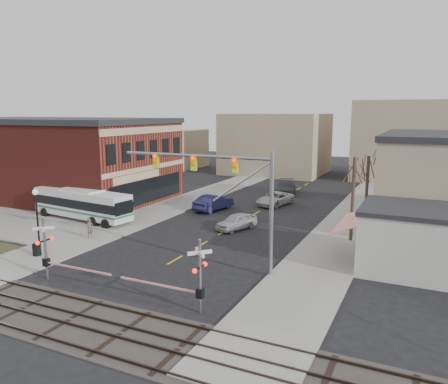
# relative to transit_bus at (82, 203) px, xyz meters

# --- Properties ---
(ground) EXTENTS (160.00, 160.00, 0.00)m
(ground) POSITION_rel_transit_bus_xyz_m (14.23, -8.13, -1.64)
(ground) COLOR black
(ground) RESTS_ON ground
(sidewalk_west) EXTENTS (5.00, 60.00, 0.12)m
(sidewalk_west) POSITION_rel_transit_bus_xyz_m (4.73, 11.87, -1.58)
(sidewalk_west) COLOR gray
(sidewalk_west) RESTS_ON ground
(sidewalk_east) EXTENTS (5.00, 60.00, 0.12)m
(sidewalk_east) POSITION_rel_transit_bus_xyz_m (23.73, 11.87, -1.58)
(sidewalk_east) COLOR gray
(sidewalk_east) RESTS_ON ground
(ballast_strip) EXTENTS (160.00, 5.00, 0.06)m
(ballast_strip) POSITION_rel_transit_bus_xyz_m (14.23, -16.13, -1.61)
(ballast_strip) COLOR #332D28
(ballast_strip) RESTS_ON ground
(rail_tracks) EXTENTS (160.00, 3.91, 0.14)m
(rail_tracks) POSITION_rel_transit_bus_xyz_m (14.23, -16.13, -1.52)
(rail_tracks) COLOR #2D231E
(rail_tracks) RESTS_ON ground
(brick_building) EXTENTS (30.40, 15.40, 9.60)m
(brick_building) POSITION_rel_transit_bus_xyz_m (-12.75, 7.87, 3.17)
(brick_building) COLOR maroon
(brick_building) RESTS_ON ground
(awning_shop) EXTENTS (9.74, 6.20, 4.30)m
(awning_shop) POSITION_rel_transit_bus_xyz_m (30.20, -1.13, 0.52)
(awning_shop) COLOR beige
(awning_shop) RESTS_ON ground
(tree_east_a) EXTENTS (0.28, 0.28, 6.75)m
(tree_east_a) POSITION_rel_transit_bus_xyz_m (24.73, 3.87, 1.85)
(tree_east_a) COLOR #382B21
(tree_east_a) RESTS_ON sidewalk_east
(tree_east_b) EXTENTS (0.28, 0.28, 6.30)m
(tree_east_b) POSITION_rel_transit_bus_xyz_m (25.03, 9.87, 1.63)
(tree_east_b) COLOR #382B21
(tree_east_b) RESTS_ON sidewalk_east
(tree_east_c) EXTENTS (0.28, 0.28, 7.20)m
(tree_east_c) POSITION_rel_transit_bus_xyz_m (25.23, 17.87, 2.08)
(tree_east_c) COLOR #382B21
(tree_east_c) RESTS_ON sidewalk_east
(transit_bus) EXTENTS (11.42, 3.76, 2.88)m
(transit_bus) POSITION_rel_transit_bus_xyz_m (0.00, 0.00, 0.00)
(transit_bus) COLOR silver
(transit_bus) RESTS_ON ground
(traffic_signal_mast) EXTENTS (11.03, 0.30, 8.00)m
(traffic_signal_mast) POSITION_rel_transit_bus_xyz_m (18.37, -6.11, 4.15)
(traffic_signal_mast) COLOR gray
(traffic_signal_mast) RESTS_ON ground
(rr_crossing_west) EXTENTS (5.60, 1.36, 4.00)m
(rr_crossing_west) POSITION_rel_transit_bus_xyz_m (9.25, -12.56, 0.32)
(rr_crossing_west) COLOR gray
(rr_crossing_west) RESTS_ON ground
(rr_crossing_east) EXTENTS (5.60, 1.36, 4.00)m
(rr_crossing_east) POSITION_rel_transit_bus_xyz_m (19.35, -12.61, 0.32)
(rr_crossing_east) COLOR gray
(rr_crossing_east) RESTS_ON ground
(street_lamp) EXTENTS (0.44, 0.44, 4.68)m
(street_lamp) POSITION_rel_transit_bus_xyz_m (4.11, -8.90, 1.79)
(street_lamp) COLOR black
(street_lamp) RESTS_ON sidewalk_west
(trash_bin) EXTENTS (0.60, 0.60, 0.88)m
(trash_bin) POSITION_rel_transit_bus_xyz_m (4.84, -9.80, -1.09)
(trash_bin) COLOR black
(trash_bin) RESTS_ON sidewalk_west
(car_a) EXTENTS (3.06, 4.49, 1.42)m
(car_a) POSITION_rel_transit_bus_xyz_m (14.85, 3.34, -0.93)
(car_a) COLOR #A5A6AA
(car_a) RESTS_ON ground
(car_b) EXTENTS (2.78, 5.33, 1.67)m
(car_b) POSITION_rel_transit_bus_xyz_m (9.54, 9.35, -0.81)
(car_b) COLOR #1E1D49
(car_b) RESTS_ON ground
(car_c) EXTENTS (3.56, 5.61, 1.44)m
(car_c) POSITION_rel_transit_bus_xyz_m (14.67, 14.55, -0.92)
(car_c) COLOR #BBBBBB
(car_c) RESTS_ON ground
(car_d) EXTENTS (3.77, 6.02, 1.63)m
(car_d) POSITION_rel_transit_bus_xyz_m (13.69, 21.92, -0.83)
(car_d) COLOR #3C3B3F
(car_d) RESTS_ON ground
(pedestrian_near) EXTENTS (0.50, 0.66, 1.63)m
(pedestrian_near) POSITION_rel_transit_bus_xyz_m (5.20, -4.68, -0.71)
(pedestrian_near) COLOR #5B4E49
(pedestrian_near) RESTS_ON sidewalk_west
(pedestrian_far) EXTENTS (0.94, 1.03, 1.72)m
(pedestrian_far) POSITION_rel_transit_bus_xyz_m (2.73, -0.08, -0.66)
(pedestrian_far) COLOR #313757
(pedestrian_far) RESTS_ON sidewalk_west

